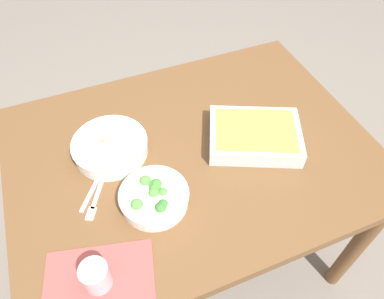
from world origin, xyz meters
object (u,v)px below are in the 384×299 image
(baking_dish, at_px, (255,135))
(drink_cup, at_px, (96,277))
(broccoli_bowl, at_px, (154,197))
(stew_bowl, at_px, (110,146))
(spoon_by_stew, at_px, (97,181))
(fork_on_table, at_px, (96,198))

(baking_dish, height_order, drink_cup, drink_cup)
(baking_dish, bearing_deg, drink_cup, -155.10)
(broccoli_bowl, bearing_deg, stew_bowl, 106.88)
(spoon_by_stew, xyz_separation_m, fork_on_table, (-0.02, -0.06, -0.00))
(stew_bowl, height_order, spoon_by_stew, stew_bowl)
(broccoli_bowl, xyz_separation_m, baking_dish, (0.39, 0.10, 0.00))
(baking_dish, bearing_deg, fork_on_table, -177.40)
(drink_cup, distance_m, spoon_by_stew, 0.32)
(stew_bowl, height_order, baking_dish, baking_dish)
(broccoli_bowl, distance_m, spoon_by_stew, 0.20)
(drink_cup, distance_m, fork_on_table, 0.26)
(broccoli_bowl, height_order, baking_dish, broccoli_bowl)
(broccoli_bowl, bearing_deg, drink_cup, -139.92)
(drink_cup, xyz_separation_m, fork_on_table, (0.05, 0.25, -0.04))
(stew_bowl, distance_m, fork_on_table, 0.19)
(stew_bowl, relative_size, broccoli_bowl, 1.19)
(drink_cup, height_order, spoon_by_stew, drink_cup)
(stew_bowl, distance_m, spoon_by_stew, 0.13)
(spoon_by_stew, bearing_deg, broccoli_bowl, -43.66)
(drink_cup, bearing_deg, fork_on_table, 79.31)
(stew_bowl, bearing_deg, spoon_by_stew, -125.82)
(stew_bowl, distance_m, broccoli_bowl, 0.25)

